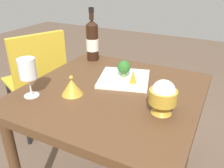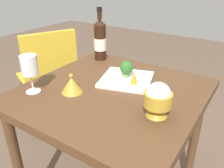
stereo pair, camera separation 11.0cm
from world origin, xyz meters
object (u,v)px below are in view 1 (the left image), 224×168
at_px(rice_bowl, 163,96).
at_px(serving_plate, 124,79).
at_px(rice_bowl_lid, 72,87).
at_px(wine_bottle, 92,40).
at_px(carrot_garnish_left, 133,77).
at_px(broccoli_floret, 124,67).
at_px(wine_glass, 27,70).
at_px(chair_by_wall, 38,74).

bearing_deg(rice_bowl, serving_plate, -39.29).
relative_size(rice_bowl_lid, serving_plate, 0.32).
distance_m(wine_bottle, serving_plate, 0.38).
height_order(rice_bowl, serving_plate, rice_bowl).
height_order(wine_bottle, rice_bowl, wine_bottle).
height_order(rice_bowl, carrot_garnish_left, rice_bowl).
bearing_deg(broccoli_floret, carrot_garnish_left, 145.80).
height_order(wine_glass, serving_plate, wine_glass).
distance_m(chair_by_wall, wine_bottle, 0.58).
height_order(rice_bowl, broccoli_floret, rice_bowl).
bearing_deg(serving_plate, carrot_garnish_left, 148.39).
relative_size(wine_glass, rice_bowl, 1.26).
distance_m(wine_bottle, wine_glass, 0.54).
height_order(wine_glass, rice_bowl_lid, wine_glass).
bearing_deg(wine_glass, wine_bottle, -89.84).
height_order(chair_by_wall, wine_glass, wine_glass).
bearing_deg(wine_glass, carrot_garnish_left, -140.46).
height_order(wine_bottle, broccoli_floret, wine_bottle).
bearing_deg(broccoli_floret, rice_bowl, 140.32).
xyz_separation_m(wine_bottle, serving_plate, (-0.31, 0.19, -0.12)).
relative_size(rice_bowl, broccoli_floret, 1.65).
xyz_separation_m(wine_bottle, broccoli_floret, (-0.30, 0.18, -0.06)).
bearing_deg(wine_glass, serving_plate, -131.43).
xyz_separation_m(chair_by_wall, rice_bowl, (-1.05, 0.39, 0.27)).
distance_m(wine_glass, broccoli_floret, 0.47).
relative_size(rice_bowl, serving_plate, 0.46).
bearing_deg(chair_by_wall, rice_bowl, -85.78).
bearing_deg(serving_plate, broccoli_floret, -49.98).
relative_size(wine_bottle, rice_bowl, 2.25).
distance_m(chair_by_wall, serving_plate, 0.84).
bearing_deg(rice_bowl, wine_bottle, -35.71).
height_order(serving_plate, carrot_garnish_left, carrot_garnish_left).
xyz_separation_m(broccoli_floret, carrot_garnish_left, (-0.07, 0.05, -0.02)).
bearing_deg(rice_bowl_lid, chair_by_wall, -33.42).
bearing_deg(rice_bowl_lid, wine_glass, 32.33).
distance_m(rice_bowl, rice_bowl_lid, 0.41).
xyz_separation_m(chair_by_wall, carrot_garnish_left, (-0.86, 0.22, 0.24)).
bearing_deg(rice_bowl, broccoli_floret, -39.68).
height_order(wine_bottle, serving_plate, wine_bottle).
bearing_deg(rice_bowl_lid, serving_plate, -121.20).
bearing_deg(wine_bottle, carrot_garnish_left, 147.73).
relative_size(serving_plate, broccoli_floret, 3.61).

